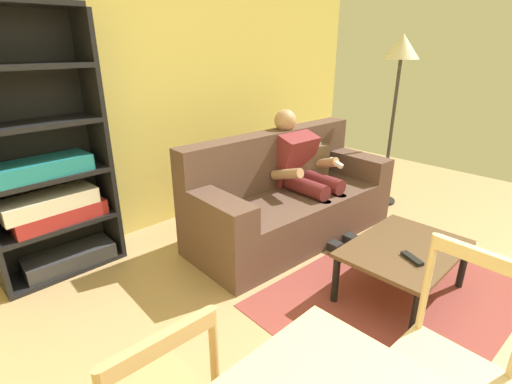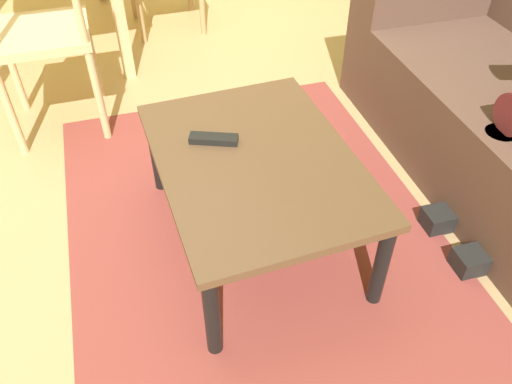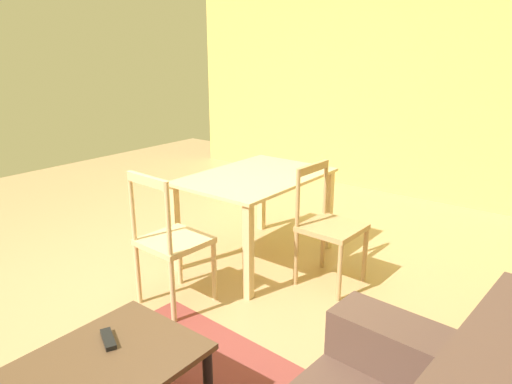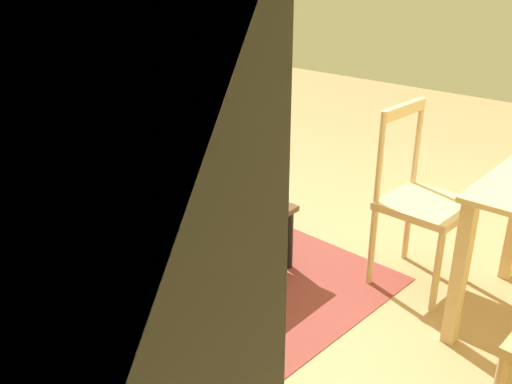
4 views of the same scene
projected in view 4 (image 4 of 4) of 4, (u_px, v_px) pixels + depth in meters
The scene contains 5 objects.
ground_plane at pixel (424, 287), 3.11m from camera, with size 8.89×8.89×0.00m, color tan.
coffee_table at pixel (201, 210), 3.22m from camera, with size 0.90×0.65×0.39m.
tv_remote at pixel (232, 201), 3.19m from camera, with size 0.05×0.17×0.02m, color black.
dining_chair_facing_couch at pixel (421, 202), 2.99m from camera, with size 0.44×0.44×0.98m.
area_rug at pixel (204, 262), 3.35m from camera, with size 2.00×1.40×0.01m, color brown.
Camera 4 is at (-1.04, 2.60, 1.71)m, focal length 39.79 mm.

